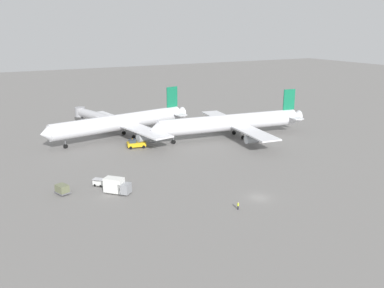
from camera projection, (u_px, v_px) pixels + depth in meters
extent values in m
plane|color=slate|center=(259.00, 198.00, 88.11)|extent=(600.00, 600.00, 0.00)
cylinder|color=silver|center=(119.00, 122.00, 133.14)|extent=(46.28, 12.99, 5.19)
cone|color=silver|center=(45.00, 134.00, 118.83)|extent=(3.58, 5.19, 4.78)
cone|color=silver|center=(179.00, 113.00, 147.33)|extent=(4.26, 4.71, 4.15)
cube|color=silver|center=(126.00, 124.00, 134.71)|extent=(14.25, 46.87, 0.44)
cube|color=silver|center=(173.00, 113.00, 145.71)|extent=(5.38, 13.36, 0.28)
cube|color=#14724C|center=(172.00, 97.00, 143.96)|extent=(4.40, 1.11, 7.18)
cylinder|color=#999EA3|center=(105.00, 122.00, 144.48)|extent=(4.58, 3.28, 2.60)
cylinder|color=#999EA3|center=(144.00, 138.00, 124.76)|extent=(4.58, 3.28, 2.60)
cylinder|color=slate|center=(134.00, 133.00, 133.50)|extent=(0.28, 0.28, 2.48)
cylinder|color=black|center=(134.00, 137.00, 133.84)|extent=(1.37, 0.76, 1.30)
cylinder|color=slate|center=(124.00, 130.00, 138.66)|extent=(0.28, 0.28, 2.48)
cylinder|color=black|center=(124.00, 133.00, 139.00)|extent=(1.37, 0.76, 1.30)
cylinder|color=slate|center=(65.00, 142.00, 123.25)|extent=(0.28, 0.28, 2.48)
cylinder|color=black|center=(66.00, 146.00, 123.59)|extent=(1.37, 0.76, 1.30)
cylinder|color=silver|center=(230.00, 122.00, 133.87)|extent=(48.98, 11.03, 5.28)
cone|color=silver|center=(155.00, 129.00, 124.97)|extent=(3.36, 5.16, 4.86)
cone|color=silver|center=(295.00, 117.00, 142.70)|extent=(4.08, 4.62, 4.23)
cube|color=silver|center=(236.00, 124.00, 134.93)|extent=(11.64, 44.99, 0.44)
cube|color=silver|center=(289.00, 116.00, 141.68)|extent=(4.72, 13.29, 0.28)
cube|color=#14724C|center=(289.00, 100.00, 140.01)|extent=(4.41, 0.88, 7.09)
cylinder|color=#999EA3|center=(218.00, 122.00, 146.25)|extent=(4.48, 3.08, 2.60)
cylinder|color=#999EA3|center=(252.00, 139.00, 123.91)|extent=(4.48, 3.08, 2.60)
cylinder|color=slate|center=(243.00, 134.00, 132.99)|extent=(0.28, 0.28, 2.25)
cylinder|color=black|center=(243.00, 138.00, 133.30)|extent=(1.36, 0.70, 1.30)
cylinder|color=slate|center=(234.00, 130.00, 139.08)|extent=(0.28, 0.28, 2.25)
cylinder|color=black|center=(234.00, 133.00, 139.39)|extent=(1.36, 0.70, 1.30)
cylinder|color=slate|center=(173.00, 138.00, 128.05)|extent=(0.28, 0.28, 2.25)
cylinder|color=black|center=(174.00, 142.00, 128.36)|extent=(1.36, 0.70, 1.30)
cube|color=gold|center=(136.00, 144.00, 124.41)|extent=(5.96, 3.88, 1.25)
cube|color=#333D47|center=(132.00, 141.00, 123.77)|extent=(2.39, 2.64, 0.90)
cylinder|color=#4C4C51|center=(150.00, 143.00, 125.60)|extent=(3.18, 0.81, 0.20)
sphere|color=orange|center=(132.00, 139.00, 123.59)|extent=(0.24, 0.24, 0.24)
cylinder|color=black|center=(131.00, 148.00, 122.70)|extent=(0.94, 0.47, 0.90)
cylinder|color=black|center=(129.00, 145.00, 125.34)|extent=(0.94, 0.47, 0.90)
cylinder|color=black|center=(144.00, 147.00, 123.82)|extent=(0.94, 0.47, 0.90)
cylinder|color=black|center=(142.00, 144.00, 126.46)|extent=(0.94, 0.47, 0.90)
cube|color=gray|center=(125.00, 188.00, 89.53)|extent=(3.25, 3.25, 2.20)
cube|color=silver|center=(114.00, 185.00, 90.18)|extent=(4.64, 4.69, 3.20)
cylinder|color=black|center=(122.00, 191.00, 90.82)|extent=(0.56, 0.57, 0.60)
cylinder|color=black|center=(119.00, 194.00, 89.54)|extent=(0.56, 0.57, 0.60)
cylinder|color=black|center=(116.00, 190.00, 91.27)|extent=(0.56, 0.57, 0.60)
cylinder|color=black|center=(113.00, 193.00, 89.99)|extent=(0.56, 0.57, 0.60)
cube|color=slate|center=(62.00, 192.00, 89.93)|extent=(3.20, 3.78, 0.25)
cube|color=#666B4C|center=(62.00, 188.00, 89.67)|extent=(2.87, 3.33, 1.60)
cylinder|color=black|center=(67.00, 193.00, 90.00)|extent=(0.40, 0.63, 0.60)
cylinder|color=black|center=(62.00, 195.00, 88.99)|extent=(0.40, 0.63, 0.60)
cylinder|color=black|center=(63.00, 191.00, 90.95)|extent=(0.40, 0.63, 0.60)
cylinder|color=black|center=(58.00, 193.00, 89.93)|extent=(0.40, 0.63, 0.60)
cube|color=silver|center=(99.00, 183.00, 94.48)|extent=(2.91, 2.89, 1.00)
cube|color=#B2B2B7|center=(99.00, 179.00, 94.25)|extent=(3.05, 3.04, 0.12)
cylinder|color=black|center=(104.00, 184.00, 95.06)|extent=(0.57, 0.56, 0.60)
cylinder|color=black|center=(101.00, 186.00, 93.77)|extent=(0.57, 0.56, 0.60)
cylinder|color=black|center=(98.00, 183.00, 95.47)|extent=(0.57, 0.56, 0.60)
cylinder|color=black|center=(95.00, 185.00, 94.18)|extent=(0.57, 0.56, 0.60)
cylinder|color=black|center=(238.00, 208.00, 82.36)|extent=(0.28, 0.28, 0.79)
cylinder|color=#D1E02D|center=(238.00, 204.00, 82.17)|extent=(0.36, 0.36, 0.56)
sphere|color=beige|center=(238.00, 203.00, 82.06)|extent=(0.21, 0.21, 0.21)
cylinder|color=#B7B7BC|center=(94.00, 116.00, 148.72)|extent=(8.71, 19.73, 3.20)
cylinder|color=#99999E|center=(80.00, 112.00, 155.42)|extent=(3.84, 3.84, 3.52)
cylinder|color=#595960|center=(82.00, 118.00, 155.34)|extent=(0.70, 0.70, 4.31)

